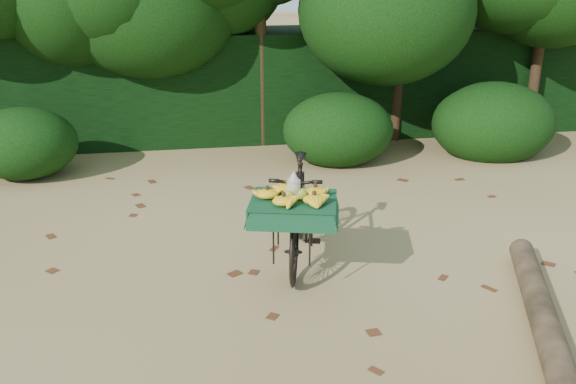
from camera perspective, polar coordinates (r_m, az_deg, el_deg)
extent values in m
plane|color=tan|center=(5.20, 0.03, -11.88)|extent=(80.00, 80.00, 0.00)
imported|color=black|center=(5.99, 0.95, -1.86)|extent=(0.91, 1.79, 1.04)
cube|color=black|center=(5.31, 0.51, -0.94)|extent=(0.48, 0.54, 0.03)
cube|color=#124627|center=(5.30, 0.51, -0.76)|extent=(0.88, 0.79, 0.01)
ellipsoid|color=olive|center=(5.28, 1.30, -0.24)|extent=(0.10, 0.08, 0.11)
ellipsoid|color=olive|center=(5.34, 0.17, -0.01)|extent=(0.10, 0.08, 0.11)
ellipsoid|color=olive|center=(5.24, 0.07, -0.41)|extent=(0.10, 0.08, 0.11)
cylinder|color=#EAE5C6|center=(5.28, 0.53, 0.32)|extent=(0.12, 0.12, 0.16)
cylinder|color=brown|center=(5.21, 23.18, -12.17)|extent=(1.41, 3.00, 0.23)
cube|color=black|center=(10.84, -5.72, 10.07)|extent=(26.00, 1.80, 1.80)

